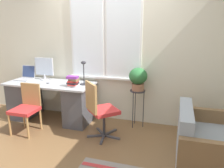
{
  "coord_description": "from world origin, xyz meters",
  "views": [
    {
      "loc": [
        1.28,
        -3.15,
        1.78
      ],
      "look_at": [
        0.27,
        0.17,
        0.87
      ],
      "focal_mm": 35.0,
      "sensor_mm": 36.0,
      "label": 1
    }
  ],
  "objects": [
    {
      "name": "ground_plane",
      "position": [
        0.0,
        0.0,
        0.0
      ],
      "size": [
        14.0,
        14.0,
        0.0
      ],
      "primitive_type": "plane",
      "color": "brown"
    },
    {
      "name": "desk",
      "position": [
        -1.03,
        0.35,
        0.39
      ],
      "size": [
        1.68,
        0.69,
        0.75
      ],
      "color": "#B2B7BC",
      "rests_on": "ground_plane"
    },
    {
      "name": "laptop",
      "position": [
        -1.65,
        0.46,
        0.8
      ],
      "size": [
        0.31,
        0.31,
        0.27
      ],
      "color": "#B7B7BC",
      "rests_on": "desk"
    },
    {
      "name": "plant_stand",
      "position": [
        0.63,
        0.53,
        0.61
      ],
      "size": [
        0.27,
        0.27,
        0.69
      ],
      "color": "#333338",
      "rests_on": "ground_plane"
    },
    {
      "name": "desk_chair_wooden",
      "position": [
        -1.16,
        -0.21,
        0.44
      ],
      "size": [
        0.41,
        0.42,
        0.83
      ],
      "rotation": [
        0.0,
        0.0,
        0.01
      ],
      "color": "#B2844C",
      "rests_on": "ground_plane"
    },
    {
      "name": "book_stack",
      "position": [
        -0.48,
        0.24,
        0.84
      ],
      "size": [
        0.22,
        0.19,
        0.19
      ],
      "color": "white",
      "rests_on": "desk"
    },
    {
      "name": "wall_back_with_window",
      "position": [
        -0.0,
        0.77,
        1.36
      ],
      "size": [
        9.0,
        0.12,
        2.7
      ],
      "color": "beige",
      "rests_on": "ground_plane"
    },
    {
      "name": "office_chair_swivel",
      "position": [
        0.13,
        -0.06,
        0.5
      ],
      "size": [
        0.6,
        0.6,
        0.95
      ],
      "rotation": [
        0.0,
        0.0,
        2.35
      ],
      "color": "#47474C",
      "rests_on": "ground_plane"
    },
    {
      "name": "potted_plant",
      "position": [
        0.63,
        0.53,
        0.92
      ],
      "size": [
        0.32,
        0.32,
        0.4
      ],
      "color": "#9E6B4C",
      "rests_on": "plant_stand"
    },
    {
      "name": "desk_lamp",
      "position": [
        -0.35,
        0.43,
        1.0
      ],
      "size": [
        0.16,
        0.16,
        0.44
      ],
      "color": "#2D2D33",
      "rests_on": "desk"
    },
    {
      "name": "mouse",
      "position": [
        -1.02,
        0.28,
        0.77
      ],
      "size": [
        0.05,
        0.08,
        0.04
      ],
      "color": "slate",
      "rests_on": "desk"
    },
    {
      "name": "keyboard",
      "position": [
        -1.28,
        0.25,
        0.76
      ],
      "size": [
        0.37,
        0.12,
        0.02
      ],
      "color": "silver",
      "rests_on": "desk"
    },
    {
      "name": "couch_loveseat",
      "position": [
        1.67,
        -0.36,
        0.28
      ],
      "size": [
        0.71,
        1.1,
        0.77
      ],
      "rotation": [
        0.0,
        0.0,
        1.57
      ],
      "color": "#9EA8B2",
      "rests_on": "ground_plane"
    },
    {
      "name": "monitor",
      "position": [
        -1.27,
        0.56,
        0.97
      ],
      "size": [
        0.4,
        0.19,
        0.44
      ],
      "color": "silver",
      "rests_on": "desk"
    }
  ]
}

